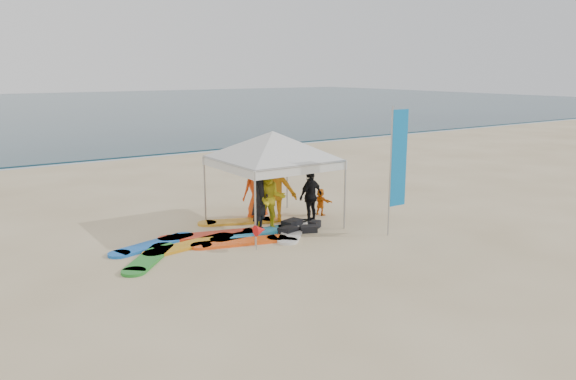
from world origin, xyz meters
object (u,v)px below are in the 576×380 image
(person_seated, at_px, (320,202))
(person_yellow, at_px, (270,199))
(person_orange_b, at_px, (257,190))
(surfboard_spread, at_px, (219,238))
(marker_pennant, at_px, (260,230))
(person_orange_a, at_px, (275,188))
(person_black_a, at_px, (260,200))
(person_black_b, at_px, (311,196))
(feather_flag, at_px, (398,160))
(canopy_tent, at_px, (273,132))

(person_seated, bearing_deg, person_yellow, 89.29)
(person_orange_b, distance_m, surfboard_spread, 2.52)
(person_orange_b, relative_size, person_seated, 2.10)
(marker_pennant, bearing_deg, person_orange_a, 49.51)
(person_orange_b, bearing_deg, person_seated, 157.92)
(person_orange_b, distance_m, marker_pennant, 3.07)
(person_orange_b, bearing_deg, person_yellow, 76.28)
(person_black_a, relative_size, person_orange_b, 1.04)
(person_black_a, bearing_deg, person_orange_b, 22.23)
(person_black_b, xyz_separation_m, feather_flag, (1.19, -2.25, 1.26))
(person_black_a, distance_m, surfboard_spread, 1.56)
(person_black_b, relative_size, canopy_tent, 0.38)
(person_orange_a, height_order, person_seated, person_orange_a)
(person_yellow, height_order, marker_pennant, person_yellow)
(person_black_a, relative_size, marker_pennant, 2.83)
(person_black_b, xyz_separation_m, person_orange_b, (-1.05, 1.28, 0.09))
(person_orange_b, distance_m, person_seated, 2.00)
(person_yellow, bearing_deg, person_black_b, 29.36)
(person_orange_a, height_order, canopy_tent, canopy_tent)
(person_orange_a, xyz_separation_m, surfboard_spread, (-2.23, -0.72, -0.95))
(person_orange_a, distance_m, person_seated, 1.63)
(surfboard_spread, bearing_deg, person_orange_a, 17.97)
(person_orange_a, bearing_deg, person_orange_b, -36.59)
(person_black_b, xyz_separation_m, person_seated, (0.73, 0.49, -0.36))
(person_orange_a, height_order, marker_pennant, person_orange_a)
(person_yellow, distance_m, person_black_b, 1.45)
(person_black_b, xyz_separation_m, marker_pennant, (-2.54, -1.38, -0.28))
(person_yellow, xyz_separation_m, person_seated, (2.17, 0.57, -0.49))
(person_yellow, bearing_deg, person_orange_a, 75.33)
(person_black_b, height_order, marker_pennant, person_black_b)
(person_orange_a, distance_m, marker_pennant, 2.74)
(person_orange_b, xyz_separation_m, marker_pennant, (-1.48, -2.66, -0.37))
(person_orange_a, height_order, feather_flag, feather_flag)
(canopy_tent, relative_size, marker_pennant, 6.39)
(person_yellow, bearing_deg, surfboard_spread, -155.10)
(feather_flag, bearing_deg, surfboard_spread, 152.40)
(person_black_a, relative_size, surfboard_spread, 0.31)
(person_orange_b, relative_size, canopy_tent, 0.43)
(person_black_a, relative_size, canopy_tent, 0.44)
(surfboard_spread, bearing_deg, canopy_tent, 12.01)
(person_seated, height_order, surfboard_spread, person_seated)
(person_yellow, relative_size, person_orange_b, 1.04)
(person_black_a, bearing_deg, surfboard_spread, 140.38)
(canopy_tent, distance_m, marker_pennant, 3.16)
(person_orange_a, relative_size, feather_flag, 0.57)
(person_black_a, bearing_deg, marker_pennant, -161.85)
(person_black_b, bearing_deg, marker_pennant, 15.70)
(canopy_tent, height_order, surfboard_spread, canopy_tent)
(person_orange_a, xyz_separation_m, person_orange_b, (-0.27, 0.61, -0.11))
(person_black_b, distance_m, feather_flag, 2.84)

